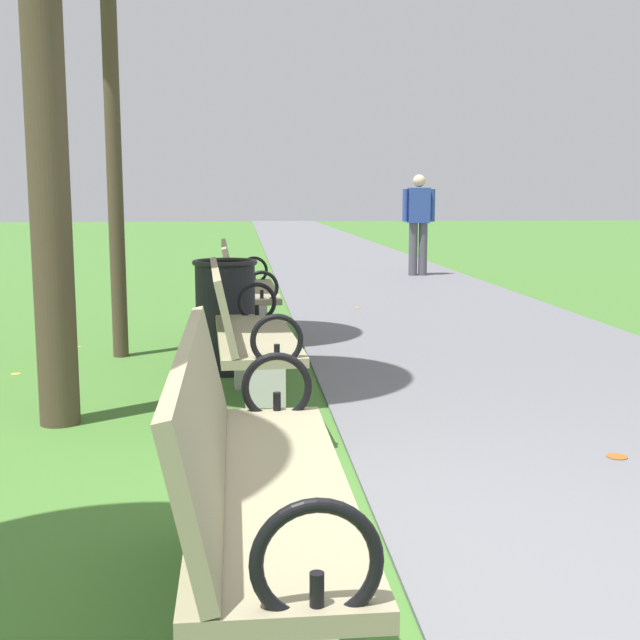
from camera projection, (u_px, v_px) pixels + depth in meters
name	position (u px, v px, depth m)	size (l,w,h in m)	color
ground_plane	(413.00, 614.00, 2.61)	(80.00, 80.00, 0.00)	#42722D
paved_walkway	(327.00, 248.00, 20.47)	(3.14, 44.00, 0.02)	slate
park_bench_1	(252.00, 484.00, 2.38)	(0.49, 1.60, 0.90)	gray
park_bench_2	(246.00, 336.00, 4.88)	(0.55, 1.62, 0.90)	gray
park_bench_3	(245.00, 290.00, 7.26)	(0.51, 1.61, 0.90)	gray
pedestrian_walking	(419.00, 219.00, 13.32)	(0.53, 0.22, 1.62)	#4C4C56
trash_bin	(226.00, 316.00, 6.14)	(0.48, 0.48, 0.84)	black
scattered_leaves	(500.00, 402.00, 5.20)	(4.84, 8.82, 0.02)	#BC842D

